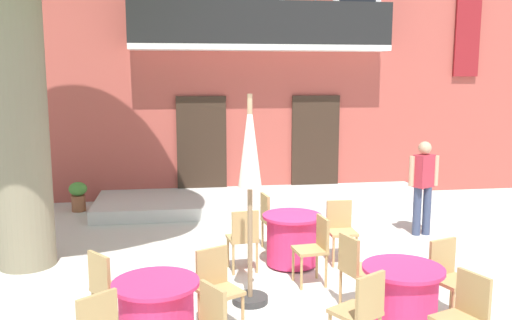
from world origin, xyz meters
TOP-DOWN VIEW (x-y plane):
  - ground_plane at (0.00, 0.00)m, footprint 120.00×120.00m
  - building_facade at (0.40, 6.99)m, footprint 13.00×5.09m
  - entrance_step_platform at (0.39, 4.00)m, footprint 7.04×1.99m
  - cafe_table_near_tree at (0.88, -1.88)m, footprint 0.86×0.86m
  - cafe_chair_near_tree_0 at (0.27, -2.32)m, footprint 0.55×0.55m
  - cafe_chair_near_tree_1 at (1.21, -2.55)m, footprint 0.51×0.51m
  - cafe_chair_near_tree_2 at (1.57, -1.56)m, footprint 0.51×0.51m
  - cafe_chair_near_tree_3 at (0.60, -1.18)m, footprint 0.49×0.49m
  - cafe_table_middle at (-1.69, -1.90)m, footprint 0.86×0.86m
  - cafe_chair_middle_0 at (-1.06, -1.49)m, footprint 0.54×0.54m
  - cafe_chair_middle_1 at (-2.22, -1.36)m, footprint 0.56×0.56m
  - cafe_table_front at (0.18, 0.41)m, footprint 0.86×0.86m
  - cafe_chair_front_0 at (0.33, -0.33)m, footprint 0.44×0.44m
  - cafe_chair_front_1 at (0.93, 0.47)m, footprint 0.41×0.41m
  - cafe_chair_front_2 at (-0.00, 1.15)m, footprint 0.45×0.45m
  - cafe_chair_front_3 at (-0.56, 0.24)m, footprint 0.45×0.45m
  - cafe_umbrella at (-0.61, -0.81)m, footprint 0.44×0.44m
  - ground_planter_left at (-3.47, 4.18)m, footprint 0.36×0.36m
  - pedestrian_mid_plaza at (2.74, 1.59)m, footprint 0.53×0.35m

SIDE VIEW (x-z plane):
  - ground_plane at x=0.00m, z-range 0.00..0.00m
  - entrance_step_platform at x=0.39m, z-range 0.00..0.25m
  - ground_planter_left at x=-3.47m, z-range 0.04..0.64m
  - cafe_table_near_tree at x=0.88m, z-range 0.01..0.77m
  - cafe_table_middle at x=-1.69m, z-range 0.01..0.77m
  - cafe_table_front at x=0.18m, z-range 0.01..0.77m
  - cafe_chair_near_tree_0 at x=0.27m, z-range 0.07..0.98m
  - cafe_chair_near_tree_1 at x=1.21m, z-range 0.07..0.98m
  - cafe_chair_near_tree_2 at x=1.57m, z-range 0.07..0.98m
  - cafe_chair_near_tree_3 at x=0.60m, z-range 0.07..0.98m
  - cafe_chair_middle_0 at x=-1.06m, z-range 0.07..0.98m
  - cafe_chair_middle_1 at x=-2.22m, z-range 0.07..0.98m
  - cafe_chair_front_0 at x=0.33m, z-range 0.07..0.98m
  - cafe_chair_front_1 at x=0.93m, z-range 0.07..0.98m
  - cafe_chair_front_2 at x=0.00m, z-range 0.07..0.98m
  - cafe_chair_front_3 at x=-0.56m, z-range 0.07..0.98m
  - pedestrian_mid_plaza at x=2.74m, z-range 0.11..1.75m
  - cafe_umbrella at x=-0.61m, z-range 0.39..2.94m
  - building_facade at x=0.40m, z-range 0.00..7.50m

